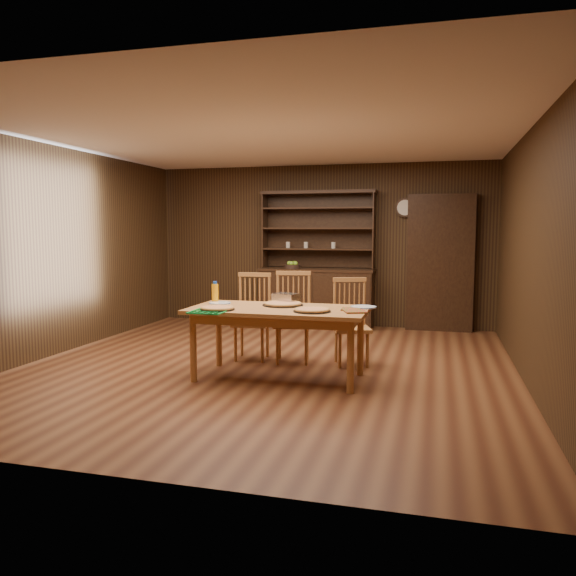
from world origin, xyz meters
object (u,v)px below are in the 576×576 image
(chair_left, at_px, (253,313))
(chair_right, at_px, (351,319))
(chair_center, at_px, (293,314))
(china_hutch, at_px, (317,290))
(juice_bottle, at_px, (215,293))
(dining_table, at_px, (279,316))

(chair_left, relative_size, chair_right, 1.04)
(chair_left, bearing_deg, chair_center, -6.78)
(china_hutch, xyz_separation_m, chair_center, (0.21, -2.39, -0.03))
(china_hutch, height_order, juice_bottle, china_hutch)
(chair_left, bearing_deg, dining_table, -61.43)
(chair_center, height_order, chair_right, chair_center)
(china_hutch, bearing_deg, juice_bottle, -100.19)
(juice_bottle, bearing_deg, chair_center, 38.07)
(dining_table, height_order, chair_right, chair_right)
(china_hutch, distance_m, juice_bottle, 3.03)
(dining_table, xyz_separation_m, chair_left, (-0.56, 0.83, -0.12))
(chair_left, bearing_deg, juice_bottle, -117.48)
(chair_center, bearing_deg, juice_bottle, -153.23)
(china_hutch, xyz_separation_m, juice_bottle, (-0.53, -2.97, 0.26))
(china_hutch, relative_size, juice_bottle, 9.10)
(chair_left, relative_size, chair_center, 0.97)
(chair_left, xyz_separation_m, chair_center, (0.50, -0.01, 0.02))
(china_hutch, bearing_deg, chair_center, -84.87)
(dining_table, relative_size, juice_bottle, 7.73)
(china_hutch, xyz_separation_m, chair_right, (0.90, -2.36, -0.06))
(china_hutch, distance_m, chair_left, 2.39)
(china_hutch, relative_size, chair_center, 2.04)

